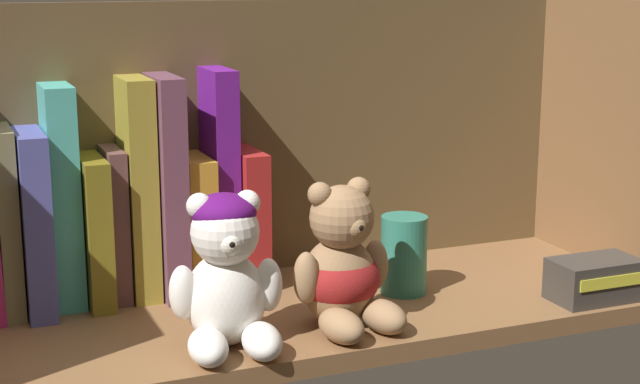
# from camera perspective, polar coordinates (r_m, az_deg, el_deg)

# --- Properties ---
(shelf_board) EXTENTS (0.80, 0.27, 0.02)m
(shelf_board) POSITION_cam_1_polar(r_m,az_deg,el_deg) (1.04, -1.68, -7.28)
(shelf_board) COLOR brown
(shelf_board) RESTS_ON ground
(shelf_back_panel) EXTENTS (0.82, 0.01, 0.34)m
(shelf_back_panel) POSITION_cam_1_polar(r_m,az_deg,el_deg) (1.13, -4.28, 2.59)
(shelf_back_panel) COLOR brown
(shelf_back_panel) RESTS_ON ground
(shelf_side_panel_right) EXTENTS (0.02, 0.30, 0.34)m
(shelf_side_panel_right) POSITION_cam_1_polar(r_m,az_deg,el_deg) (1.20, 16.74, 2.69)
(shelf_side_panel_right) COLOR brown
(shelf_side_panel_right) RESTS_ON ground
(book_3) EXTENTS (0.02, 0.12, 0.20)m
(book_3) POSITION_cam_1_polar(r_m,az_deg,el_deg) (1.06, -17.91, -1.46)
(book_3) COLOR olive
(book_3) RESTS_ON shelf_board
(book_4) EXTENTS (0.03, 0.14, 0.19)m
(book_4) POSITION_cam_1_polar(r_m,az_deg,el_deg) (1.06, -16.51, -1.46)
(book_4) COLOR #4B4E9C
(book_4) RESTS_ON shelf_board
(book_5) EXTENTS (0.03, 0.09, 0.23)m
(book_5) POSITION_cam_1_polar(r_m,az_deg,el_deg) (1.06, -14.92, -0.16)
(book_5) COLOR #48B2A5
(book_5) RESTS_ON shelf_board
(book_6) EXTENTS (0.03, 0.13, 0.16)m
(book_6) POSITION_cam_1_polar(r_m,az_deg,el_deg) (1.08, -13.23, -1.98)
(book_6) COLOR brown
(book_6) RESTS_ON shelf_board
(book_7) EXTENTS (0.02, 0.09, 0.16)m
(book_7) POSITION_cam_1_polar(r_m,az_deg,el_deg) (1.08, -11.99, -1.72)
(book_7) COLOR brown
(book_7) RESTS_ON shelf_board
(book_8) EXTENTS (0.03, 0.10, 0.24)m
(book_8) POSITION_cam_1_polar(r_m,az_deg,el_deg) (1.07, -10.73, 0.32)
(book_8) COLOR olive
(book_8) RESTS_ON shelf_board
(book_9) EXTENTS (0.03, 0.13, 0.24)m
(book_9) POSITION_cam_1_polar(r_m,az_deg,el_deg) (1.08, -9.18, 0.49)
(book_9) COLOR #673C51
(book_9) RESTS_ON shelf_board
(book_10) EXTENTS (0.03, 0.12, 0.15)m
(book_10) POSITION_cam_1_polar(r_m,az_deg,el_deg) (1.10, -7.53, -1.65)
(book_10) COLOR #C38629
(book_10) RESTS_ON shelf_board
(book_11) EXTENTS (0.03, 0.10, 0.24)m
(book_11) POSITION_cam_1_polar(r_m,az_deg,el_deg) (1.10, -6.06, 0.87)
(book_11) COLOR #601782
(book_11) RESTS_ON shelf_board
(book_12) EXTENTS (0.03, 0.12, 0.15)m
(book_12) POSITION_cam_1_polar(r_m,az_deg,el_deg) (1.11, -4.57, -1.29)
(book_12) COLOR maroon
(book_12) RESTS_ON shelf_board
(teddy_bear_larger) EXTENTS (0.11, 0.11, 0.15)m
(teddy_bear_larger) POSITION_cam_1_polar(r_m,az_deg,el_deg) (0.92, -5.49, -4.86)
(teddy_bear_larger) COLOR white
(teddy_bear_larger) RESTS_ON shelf_board
(teddy_bear_smaller) EXTENTS (0.11, 0.12, 0.15)m
(teddy_bear_smaller) POSITION_cam_1_polar(r_m,az_deg,el_deg) (0.97, 1.30, -4.55)
(teddy_bear_smaller) COLOR #93704C
(teddy_bear_smaller) RESTS_ON shelf_board
(pillar_candle) EXTENTS (0.05, 0.05, 0.09)m
(pillar_candle) POSITION_cam_1_polar(r_m,az_deg,el_deg) (1.07, 4.98, -3.70)
(pillar_candle) COLOR #2D7A66
(pillar_candle) RESTS_ON shelf_board
(small_product_box) EXTENTS (0.10, 0.06, 0.05)m
(small_product_box) POSITION_cam_1_polar(r_m,az_deg,el_deg) (1.10, 15.76, -4.94)
(small_product_box) COLOR #38332D
(small_product_box) RESTS_ON shelf_board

